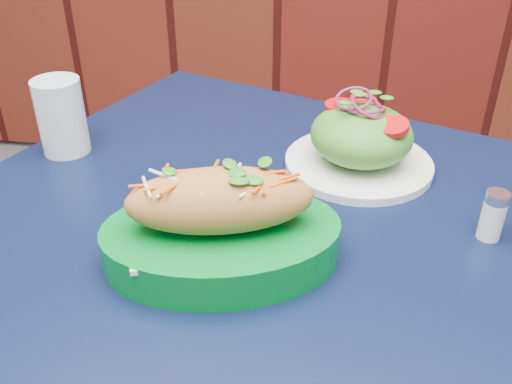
# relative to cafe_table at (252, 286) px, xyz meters

# --- Properties ---
(cafe_table) EXTENTS (1.03, 1.03, 0.75)m
(cafe_table) POSITION_rel_cafe_table_xyz_m (0.00, 0.00, 0.00)
(cafe_table) COLOR black
(cafe_table) RESTS_ON ground
(banh_mi_basket) EXTENTS (0.29, 0.23, 0.12)m
(banh_mi_basket) POSITION_rel_cafe_table_xyz_m (-0.02, -0.06, 0.13)
(banh_mi_basket) COLOR #007221
(banh_mi_basket) RESTS_ON cafe_table
(salad_plate) EXTENTS (0.21, 0.21, 0.11)m
(salad_plate) POSITION_rel_cafe_table_xyz_m (0.12, 0.17, 0.13)
(salad_plate) COLOR white
(salad_plate) RESTS_ON cafe_table
(water_glass) EXTENTS (0.07, 0.07, 0.11)m
(water_glass) POSITION_rel_cafe_table_xyz_m (-0.30, 0.16, 0.14)
(water_glass) COLOR silver
(water_glass) RESTS_ON cafe_table
(salt_shaker) EXTENTS (0.03, 0.03, 0.06)m
(salt_shaker) POSITION_rel_cafe_table_xyz_m (0.28, 0.03, 0.12)
(salt_shaker) COLOR white
(salt_shaker) RESTS_ON cafe_table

